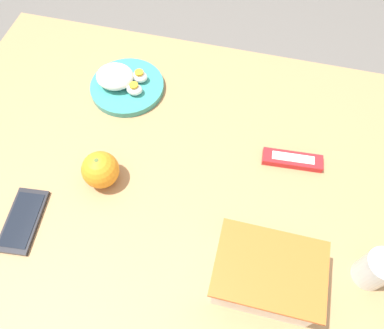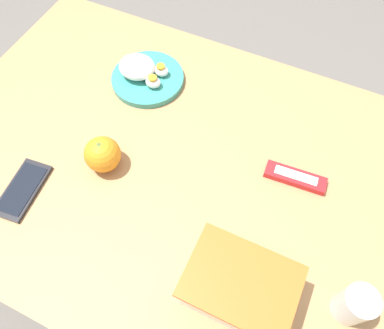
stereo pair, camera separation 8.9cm
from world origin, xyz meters
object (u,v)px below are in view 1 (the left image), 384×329
cell_phone (23,220)px  drinking_glass (376,269)px  orange_fruit (100,170)px  food_container (265,276)px  candy_bar (292,160)px  rice_plate (124,83)px

cell_phone → drinking_glass: bearing=-175.4°
orange_fruit → food_container: bearing=159.4°
food_container → candy_bar: bearing=-95.5°
drinking_glass → cell_phone: bearing=4.6°
food_container → orange_fruit: 0.43m
candy_bar → cell_phone: size_ratio=0.92×
orange_fruit → drinking_glass: size_ratio=0.97×
rice_plate → drinking_glass: size_ratio=2.25×
orange_fruit → drinking_glass: (-0.62, 0.09, 0.00)m
candy_bar → food_container: bearing=84.5°
food_container → drinking_glass: food_container is taller
food_container → rice_plate: food_container is taller
food_container → rice_plate: 0.63m
food_container → candy_bar: (-0.03, -0.31, -0.04)m
rice_plate → drinking_glass: (-0.66, 0.37, 0.02)m
candy_bar → rice_plate: bearing=-15.1°
orange_fruit → rice_plate: size_ratio=0.43×
food_container → cell_phone: 0.54m
orange_fruit → cell_phone: (0.14, 0.15, -0.04)m
food_container → orange_fruit: bearing=-20.6°
orange_fruit → rice_plate: bearing=-81.0°
food_container → drinking_glass: (-0.21, -0.07, -0.00)m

